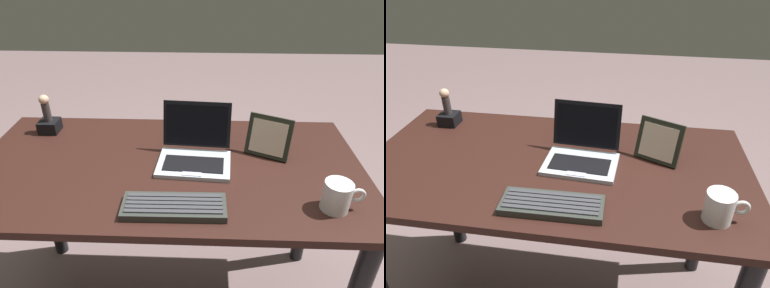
% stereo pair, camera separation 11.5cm
% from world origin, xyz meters
% --- Properties ---
extents(desk, '(1.35, 0.69, 0.76)m').
position_xyz_m(desk, '(0.00, 0.00, 0.63)').
color(desk, black).
rests_on(desk, ground).
extents(laptop_front, '(0.26, 0.23, 0.19)m').
position_xyz_m(laptop_front, '(0.09, 0.02, 0.79)').
color(laptop_front, '#ADB7C3').
rests_on(laptop_front, desk).
extents(external_keyboard, '(0.30, 0.11, 0.03)m').
position_xyz_m(external_keyboard, '(0.04, -0.24, 0.77)').
color(external_keyboard, '#2E322E').
rests_on(external_keyboard, desk).
extents(photo_frame, '(0.16, 0.11, 0.15)m').
position_xyz_m(photo_frame, '(0.35, 0.08, 0.83)').
color(photo_frame, black).
rests_on(photo_frame, desk).
extents(figurine_stand, '(0.08, 0.08, 0.05)m').
position_xyz_m(figurine_stand, '(-0.50, 0.22, 0.78)').
color(figurine_stand, black).
rests_on(figurine_stand, desk).
extents(figurine, '(0.04, 0.04, 0.11)m').
position_xyz_m(figurine, '(-0.50, 0.22, 0.86)').
color(figurine, '#362E30').
rests_on(figurine, figurine_stand).
extents(coffee_mug, '(0.12, 0.08, 0.09)m').
position_xyz_m(coffee_mug, '(0.51, -0.21, 0.80)').
color(coffee_mug, silver).
rests_on(coffee_mug, desk).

